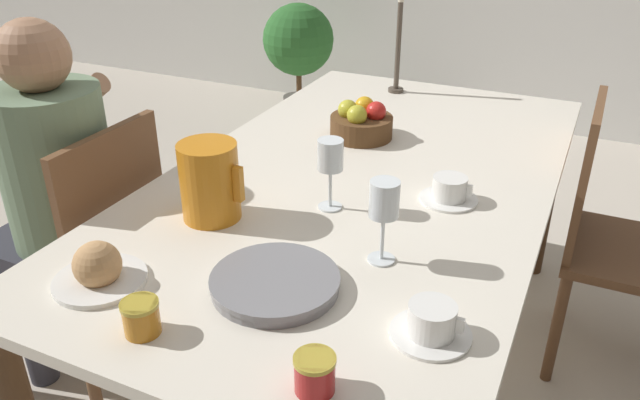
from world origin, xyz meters
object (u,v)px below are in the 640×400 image
object	(u,v)px
person_seated	(54,189)
wine_glass_water	(330,159)
red_pitcher	(210,181)
serving_tray	(275,283)
fruit_bowl	(361,122)
bread_plate	(98,269)
candlestick_tall	(398,52)
jam_jar_red	(315,372)
teacup_near_person	(432,323)
teacup_across	(449,191)
chair_person_side	(92,258)
potted_plant	(298,46)
chair_opposite	(615,236)
jam_jar_amber	(141,316)
wine_glass_juice	(384,204)

from	to	relation	value
person_seated	wine_glass_water	xyz separation A→B (m)	(0.79, 0.17, 0.17)
red_pitcher	serving_tray	world-z (taller)	red_pitcher
fruit_bowl	bread_plate	bearing A→B (deg)	-100.83
candlestick_tall	bread_plate	bearing A→B (deg)	-95.16
person_seated	jam_jar_red	size ratio (longest dim) A/B	16.52
person_seated	teacup_near_person	xyz separation A→B (m)	(1.16, -0.21, 0.06)
wine_glass_water	teacup_across	size ratio (longest dim) A/B	1.22
bread_plate	candlestick_tall	bearing A→B (deg)	84.84
chair_person_side	potted_plant	bearing A→B (deg)	12.68
candlestick_tall	red_pitcher	bearing A→B (deg)	-94.09
wine_glass_water	teacup_across	distance (m)	0.33
teacup_near_person	potted_plant	size ratio (longest dim) A/B	0.20
red_pitcher	teacup_near_person	distance (m)	0.65
red_pitcher	fruit_bowl	world-z (taller)	red_pitcher
chair_opposite	person_seated	distance (m)	1.70
chair_person_side	chair_opposite	distance (m)	1.61
red_pitcher	wine_glass_water	bearing A→B (deg)	34.27
wine_glass_water	candlestick_tall	world-z (taller)	candlestick_tall
teacup_across	serving_tray	bearing A→B (deg)	-112.31
chair_person_side	teacup_near_person	distance (m)	1.13
candlestick_tall	jam_jar_amber	bearing A→B (deg)	-88.21
chair_person_side	teacup_near_person	xyz separation A→B (m)	(1.07, -0.22, 0.28)
teacup_across	candlestick_tall	xyz separation A→B (m)	(-0.43, 0.82, 0.13)
jam_jar_red	serving_tray	bearing A→B (deg)	131.46
person_seated	potted_plant	size ratio (longest dim) A/B	1.50
wine_glass_water	teacup_across	xyz separation A→B (m)	(0.26, 0.17, -0.11)
teacup_across	fruit_bowl	world-z (taller)	fruit_bowl
teacup_near_person	teacup_across	size ratio (longest dim) A/B	1.00
person_seated	teacup_across	world-z (taller)	person_seated
chair_opposite	potted_plant	distance (m)	2.55
jam_jar_red	candlestick_tall	xyz separation A→B (m)	(-0.40, 1.58, 0.12)
serving_tray	candlestick_tall	bearing A→B (deg)	98.60
teacup_across	bread_plate	distance (m)	0.87
potted_plant	chair_opposite	bearing A→B (deg)	-40.25
serving_tray	potted_plant	distance (m)	2.96
chair_person_side	candlestick_tall	distance (m)	1.33
chair_person_side	candlestick_tall	world-z (taller)	candlestick_tall
chair_person_side	chair_opposite	xyz separation A→B (m)	(1.40, 0.79, 0.00)
potted_plant	teacup_across	bearing A→B (deg)	-54.47
red_pitcher	jam_jar_amber	size ratio (longest dim) A/B	2.74
chair_opposite	red_pitcher	world-z (taller)	red_pitcher
person_seated	teacup_across	size ratio (longest dim) A/B	7.69
chair_opposite	person_seated	bearing A→B (deg)	-61.62
wine_glass_juice	potted_plant	size ratio (longest dim) A/B	0.25
chair_opposite	wine_glass_water	size ratio (longest dim) A/B	4.82
serving_tray	fruit_bowl	distance (m)	0.87
teacup_across	fruit_bowl	xyz separation A→B (m)	(-0.37, 0.32, 0.02)
wine_glass_juice	potted_plant	bearing A→B (deg)	120.53
chair_person_side	serving_tray	distance (m)	0.82
serving_tray	jam_jar_amber	bearing A→B (deg)	-124.90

